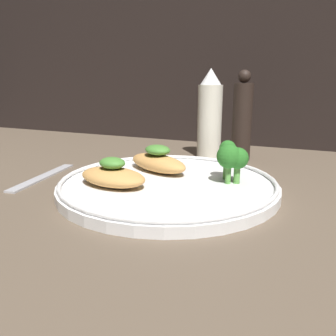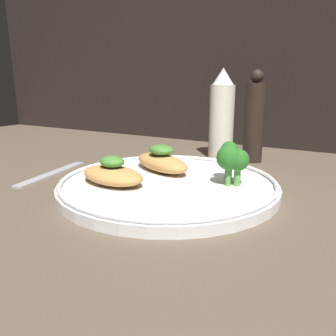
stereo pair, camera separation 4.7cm
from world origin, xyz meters
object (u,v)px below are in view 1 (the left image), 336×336
plate (168,184)px  sauce_bottle (210,116)px  pepper_grinder (242,119)px  broccoli_bunch (231,157)px

plate → sauce_bottle: bearing=93.2°
sauce_bottle → plate: bearing=-86.8°
pepper_grinder → sauce_bottle: bearing=180.0°
broccoli_bunch → plate: bearing=-159.6°
sauce_bottle → pepper_grinder: (6.76, 0.00, -0.49)cm
sauce_bottle → pepper_grinder: bearing=0.0°
pepper_grinder → broccoli_bunch: bearing=-81.9°
broccoli_bunch → sauce_bottle: size_ratio=0.32×
broccoli_bunch → pepper_grinder: bearing=98.1°
sauce_bottle → broccoli_bunch: bearing=-65.4°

